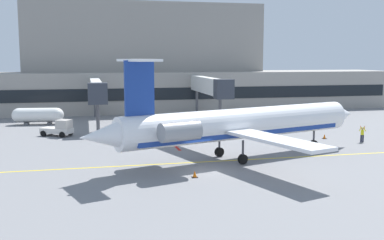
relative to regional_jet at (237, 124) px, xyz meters
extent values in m
cube|color=slate|center=(-4.33, -3.56, -3.39)|extent=(120.00, 120.00, 0.10)
cube|color=yellow|center=(-4.33, -0.34, -3.33)|extent=(108.00, 0.24, 0.01)
cube|color=red|center=(-4.35, 9.17, -3.33)|extent=(0.30, 8.00, 0.01)
cube|color=gray|center=(2.69, 41.91, 0.11)|extent=(79.44, 10.93, 6.89)
cube|color=gray|center=(-2.69, 44.64, 9.67)|extent=(42.51, 7.65, 12.23)
cube|color=black|center=(2.69, 36.39, 0.04)|extent=(76.27, 0.12, 2.03)
cube|color=silver|center=(-12.16, 27.81, 1.68)|extent=(1.40, 17.26, 2.40)
cube|color=#2D333D|center=(-12.16, 18.28, 1.68)|extent=(2.40, 2.00, 2.64)
cylinder|color=#4C4C51|center=(-12.16, 34.94, -1.43)|extent=(0.44, 0.44, 3.81)
cylinder|color=#4C4C51|center=(-12.16, 19.98, -1.43)|extent=(0.44, 0.44, 3.81)
cube|color=silver|center=(4.58, 28.39, 1.90)|extent=(1.40, 16.10, 2.40)
cube|color=#2D333D|center=(4.58, 19.44, 1.90)|extent=(2.40, 2.00, 2.64)
cylinder|color=#4C4C51|center=(4.58, 34.94, -1.32)|extent=(0.44, 0.44, 4.04)
cylinder|color=#4C4C51|center=(4.58, 21.14, -1.32)|extent=(0.44, 0.44, 4.04)
cylinder|color=white|center=(0.52, 0.17, 0.03)|extent=(24.44, 10.41, 2.86)
cube|color=navy|center=(0.52, 0.17, -0.76)|extent=(21.99, 9.37, 0.51)
cone|color=white|center=(13.24, 4.33, 0.03)|extent=(3.86, 3.64, 2.80)
cone|color=white|center=(-12.48, -4.08, 0.03)|extent=(4.29, 3.47, 2.43)
cube|color=white|center=(-2.92, 5.94, -0.40)|extent=(5.69, 10.57, 0.28)
cube|color=white|center=(1.15, -6.52, -0.40)|extent=(5.69, 10.57, 0.28)
cylinder|color=gray|center=(-7.72, -0.15, 0.24)|extent=(3.75, 2.56, 1.57)
cylinder|color=gray|center=(-6.32, -4.44, 0.24)|extent=(3.75, 2.56, 1.57)
cube|color=navy|center=(-9.37, -3.06, 3.69)|extent=(2.52, 1.03, 4.46)
cube|color=white|center=(-9.37, -3.06, 5.92)|extent=(3.32, 4.97, 0.20)
cylinder|color=#3F3F44|center=(9.46, 3.09, -1.92)|extent=(0.20, 0.20, 1.48)
cylinder|color=black|center=(9.46, 3.09, -2.89)|extent=(0.96, 0.61, 0.90)
cylinder|color=#3F3F44|center=(-1.24, 1.55, -1.92)|extent=(0.20, 0.20, 1.48)
cylinder|color=black|center=(-1.24, 1.55, -2.89)|extent=(0.96, 0.61, 0.90)
cylinder|color=#3F3F44|center=(-0.08, -1.98, -1.92)|extent=(0.20, 0.20, 1.48)
cylinder|color=black|center=(-0.08, -1.98, -2.89)|extent=(0.96, 0.61, 0.90)
cube|color=silver|center=(-6.23, 13.88, -2.71)|extent=(1.59, 3.84, 0.57)
cube|color=#B8B1A9|center=(-6.18, 12.82, -1.76)|extent=(1.34, 1.57, 1.33)
cylinder|color=black|center=(-5.46, 12.59, -2.99)|extent=(0.31, 0.71, 0.70)
cylinder|color=black|center=(-6.87, 12.52, -2.99)|extent=(0.31, 0.71, 0.70)
cylinder|color=black|center=(-5.59, 15.23, -2.99)|extent=(0.31, 0.71, 0.70)
cylinder|color=black|center=(-7.00, 15.16, -2.99)|extent=(0.31, 0.71, 0.70)
cube|color=silver|center=(-17.17, 17.44, -2.67)|extent=(4.11, 3.41, 0.63)
cube|color=#B8B1A9|center=(-16.26, 16.89, -1.84)|extent=(2.09, 2.10, 1.03)
cylinder|color=black|center=(-15.60, 17.49, -2.99)|extent=(0.74, 0.60, 0.70)
cylinder|color=black|center=(-16.48, 16.02, -2.99)|extent=(0.74, 0.60, 0.70)
cylinder|color=black|center=(-17.86, 18.85, -2.99)|extent=(0.74, 0.60, 0.70)
cylinder|color=black|center=(-18.74, 17.38, -2.99)|extent=(0.74, 0.60, 0.70)
cube|color=silver|center=(17.17, 21.98, -2.74)|extent=(4.25, 2.55, 0.50)
cube|color=#B8B1A9|center=(18.24, 22.32, -1.79)|extent=(1.91, 1.70, 1.39)
cylinder|color=black|center=(18.29, 23.08, -2.99)|extent=(0.75, 0.48, 0.70)
cylinder|color=black|center=(18.72, 21.72, -2.99)|extent=(0.75, 0.48, 0.70)
cylinder|color=black|center=(15.62, 22.25, -2.99)|extent=(0.75, 0.48, 0.70)
cylinder|color=black|center=(16.04, 20.88, -2.99)|extent=(0.75, 0.48, 0.70)
cylinder|color=white|center=(-20.30, 28.07, -1.98)|extent=(5.45, 2.66, 2.02)
sphere|color=white|center=(-17.70, 27.75, -1.98)|extent=(1.98, 1.98, 1.98)
sphere|color=white|center=(-22.90, 28.40, -1.98)|extent=(1.98, 1.98, 1.98)
cube|color=#59595B|center=(-21.87, 28.07, -3.16)|extent=(0.60, 1.82, 0.35)
cube|color=#59595B|center=(-18.73, 28.07, -3.16)|extent=(0.60, 1.82, 0.35)
cylinder|color=#191E33|center=(16.69, 5.30, -2.92)|extent=(0.18, 0.18, 0.84)
cylinder|color=#191E33|center=(16.51, 5.38, -2.92)|extent=(0.18, 0.18, 0.84)
cylinder|color=yellow|center=(16.60, 5.34, -2.22)|extent=(0.34, 0.34, 0.57)
sphere|color=tan|center=(16.60, 5.34, -1.82)|extent=(0.24, 0.24, 0.24)
cylinder|color=yellow|center=(16.80, 5.25, -1.86)|extent=(0.39, 0.24, 0.50)
cylinder|color=#F2590C|center=(16.80, 5.25, -1.64)|extent=(0.06, 0.06, 0.28)
cylinder|color=yellow|center=(16.40, 5.43, -1.86)|extent=(0.39, 0.24, 0.50)
cylinder|color=#F2590C|center=(16.40, 5.43, -1.64)|extent=(0.06, 0.06, 0.28)
cone|color=orange|center=(-5.36, -5.57, -3.06)|extent=(0.36, 0.36, 0.55)
cube|color=black|center=(-5.36, -5.57, -3.32)|extent=(0.47, 0.47, 0.04)
cone|color=orange|center=(13.59, 8.32, -3.06)|extent=(0.36, 0.36, 0.55)
cube|color=black|center=(13.59, 8.32, -3.32)|extent=(0.47, 0.47, 0.04)
camera|label=1|loc=(-13.67, -40.77, 6.18)|focal=43.63mm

